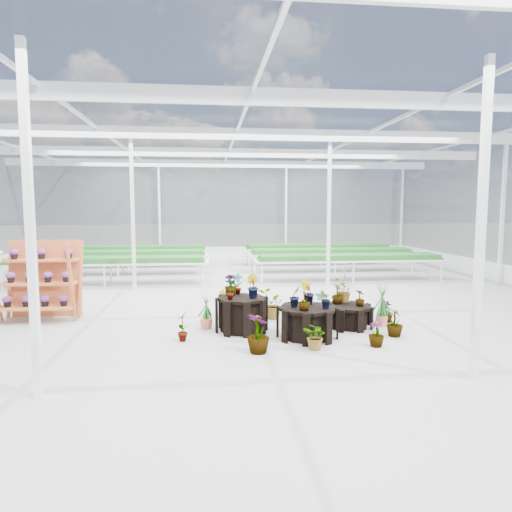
{
  "coord_description": "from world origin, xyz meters",
  "views": [
    {
      "loc": [
        -0.8,
        -9.98,
        2.45
      ],
      "look_at": [
        0.37,
        0.9,
        1.3
      ],
      "focal_mm": 32.0,
      "sensor_mm": 36.0,
      "label": 1
    }
  ],
  "objects": [
    {
      "name": "nursery_benches",
      "position": [
        0.0,
        7.2,
        0.42
      ],
      "size": [
        16.0,
        7.0,
        0.84
      ],
      "primitive_type": null,
      "color": "silver",
      "rests_on": "ground"
    },
    {
      "name": "shelf_rack",
      "position": [
        -4.44,
        0.29,
        0.87
      ],
      "size": [
        1.67,
        0.92,
        1.74
      ],
      "primitive_type": null,
      "rotation": [
        0.0,
        0.0,
        -0.03
      ],
      "color": "#B1542C",
      "rests_on": "ground"
    },
    {
      "name": "greenhouse_shell",
      "position": [
        0.0,
        0.0,
        2.25
      ],
      "size": [
        18.0,
        24.0,
        4.5
      ],
      "primitive_type": null,
      "color": "white",
      "rests_on": "ground"
    },
    {
      "name": "nursery_plants",
      "position": [
        1.01,
        -1.08,
        0.46
      ],
      "size": [
        4.63,
        3.05,
        1.16
      ],
      "color": "#1C5620",
      "rests_on": "ground"
    },
    {
      "name": "plinth_mid",
      "position": [
        1.07,
        -1.68,
        0.3
      ],
      "size": [
        1.37,
        1.37,
        0.59
      ],
      "primitive_type": "cylinder",
      "rotation": [
        0.0,
        0.0,
        -0.25
      ],
      "color": "black",
      "rests_on": "ground"
    },
    {
      "name": "ground_plane",
      "position": [
        0.0,
        0.0,
        0.0
      ],
      "size": [
        24.0,
        24.0,
        0.0
      ],
      "primitive_type": "plane",
      "color": "gray",
      "rests_on": "ground"
    },
    {
      "name": "plinth_tall",
      "position": [
        -0.13,
        -1.08,
        0.34
      ],
      "size": [
        1.13,
        1.13,
        0.69
      ],
      "primitive_type": "cylinder",
      "rotation": [
        0.0,
        0.0,
        0.12
      ],
      "color": "black",
      "rests_on": "ground"
    },
    {
      "name": "steel_frame",
      "position": [
        0.0,
        0.0,
        2.25
      ],
      "size": [
        18.0,
        24.0,
        4.5
      ],
      "primitive_type": null,
      "color": "silver",
      "rests_on": "ground"
    },
    {
      "name": "plinth_low",
      "position": [
        2.07,
        -0.98,
        0.23
      ],
      "size": [
        1.22,
        1.22,
        0.46
      ],
      "primitive_type": "cylinder",
      "rotation": [
        0.0,
        0.0,
        0.24
      ],
      "color": "black",
      "rests_on": "ground"
    }
  ]
}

